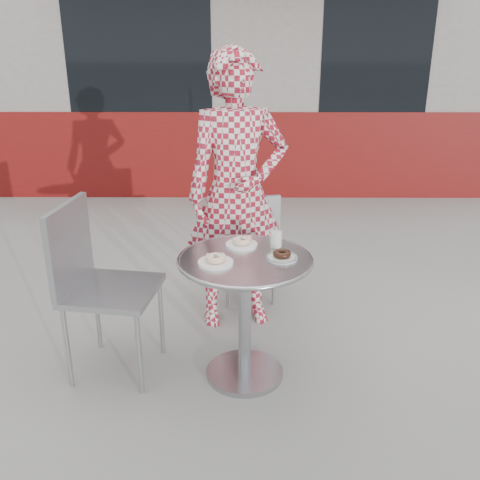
{
  "coord_description": "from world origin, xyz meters",
  "views": [
    {
      "loc": [
        -0.05,
        -2.55,
        1.81
      ],
      "look_at": [
        -0.07,
        0.09,
        0.79
      ],
      "focal_mm": 40.0,
      "sensor_mm": 36.0,
      "label": 1
    }
  ],
  "objects_px": {
    "chair_far": "(246,265)",
    "plate_checker": "(282,256)",
    "seated_person": "(237,194)",
    "plate_far": "(242,242)",
    "bistro_table": "(245,288)",
    "chair_left": "(113,322)",
    "milk_cup": "(276,238)",
    "plate_near": "(216,260)"
  },
  "relations": [
    {
      "from": "milk_cup",
      "to": "plate_checker",
      "type": "bearing_deg",
      "value": -82.57
    },
    {
      "from": "chair_far",
      "to": "chair_left",
      "type": "xyz_separation_m",
      "value": [
        -0.75,
        -0.92,
        0.05
      ]
    },
    {
      "from": "chair_left",
      "to": "plate_far",
      "type": "height_order",
      "value": "chair_left"
    },
    {
      "from": "plate_far",
      "to": "chair_far",
      "type": "bearing_deg",
      "value": 87.85
    },
    {
      "from": "plate_near",
      "to": "milk_cup",
      "type": "relative_size",
      "value": 1.71
    },
    {
      "from": "bistro_table",
      "to": "seated_person",
      "type": "bearing_deg",
      "value": 94.19
    },
    {
      "from": "seated_person",
      "to": "plate_far",
      "type": "xyz_separation_m",
      "value": [
        0.03,
        -0.49,
        -0.14
      ]
    },
    {
      "from": "chair_far",
      "to": "milk_cup",
      "type": "bearing_deg",
      "value": 89.74
    },
    {
      "from": "chair_far",
      "to": "plate_checker",
      "type": "bearing_deg",
      "value": 89.2
    },
    {
      "from": "seated_person",
      "to": "milk_cup",
      "type": "distance_m",
      "value": 0.56
    },
    {
      "from": "chair_left",
      "to": "plate_far",
      "type": "bearing_deg",
      "value": -72.73
    },
    {
      "from": "bistro_table",
      "to": "chair_left",
      "type": "bearing_deg",
      "value": 175.07
    },
    {
      "from": "chair_far",
      "to": "plate_near",
      "type": "distance_m",
      "value": 1.17
    },
    {
      "from": "seated_person",
      "to": "milk_cup",
      "type": "height_order",
      "value": "seated_person"
    },
    {
      "from": "chair_left",
      "to": "plate_far",
      "type": "distance_m",
      "value": 0.85
    },
    {
      "from": "plate_near",
      "to": "milk_cup",
      "type": "height_order",
      "value": "milk_cup"
    },
    {
      "from": "plate_near",
      "to": "plate_checker",
      "type": "distance_m",
      "value": 0.35
    },
    {
      "from": "chair_far",
      "to": "plate_checker",
      "type": "distance_m",
      "value": 1.11
    },
    {
      "from": "plate_far",
      "to": "plate_near",
      "type": "bearing_deg",
      "value": -117.97
    },
    {
      "from": "plate_checker",
      "to": "chair_far",
      "type": "bearing_deg",
      "value": 100.2
    },
    {
      "from": "chair_far",
      "to": "seated_person",
      "type": "relative_size",
      "value": 0.46
    },
    {
      "from": "plate_far",
      "to": "plate_checker",
      "type": "height_order",
      "value": "plate_far"
    },
    {
      "from": "chair_left",
      "to": "plate_near",
      "type": "height_order",
      "value": "chair_left"
    },
    {
      "from": "chair_left",
      "to": "milk_cup",
      "type": "xyz_separation_m",
      "value": [
        0.91,
        0.09,
        0.47
      ]
    },
    {
      "from": "chair_far",
      "to": "milk_cup",
      "type": "height_order",
      "value": "milk_cup"
    },
    {
      "from": "plate_far",
      "to": "seated_person",
      "type": "bearing_deg",
      "value": 93.77
    },
    {
      "from": "chair_far",
      "to": "plate_far",
      "type": "height_order",
      "value": "chair_far"
    },
    {
      "from": "chair_far",
      "to": "plate_checker",
      "type": "xyz_separation_m",
      "value": [
        0.18,
        -0.99,
        0.49
      ]
    },
    {
      "from": "chair_left",
      "to": "milk_cup",
      "type": "height_order",
      "value": "chair_left"
    },
    {
      "from": "chair_left",
      "to": "plate_checker",
      "type": "height_order",
      "value": "chair_left"
    },
    {
      "from": "plate_near",
      "to": "milk_cup",
      "type": "xyz_separation_m",
      "value": [
        0.32,
        0.23,
        0.03
      ]
    },
    {
      "from": "seated_person",
      "to": "chair_far",
      "type": "bearing_deg",
      "value": 67.0
    },
    {
      "from": "bistro_table",
      "to": "plate_near",
      "type": "xyz_separation_m",
      "value": [
        -0.15,
        -0.08,
        0.19
      ]
    },
    {
      "from": "chair_far",
      "to": "chair_left",
      "type": "relative_size",
      "value": 0.83
    },
    {
      "from": "seated_person",
      "to": "bistro_table",
      "type": "bearing_deg",
      "value": -97.61
    },
    {
      "from": "seated_person",
      "to": "plate_checker",
      "type": "height_order",
      "value": "seated_person"
    },
    {
      "from": "bistro_table",
      "to": "milk_cup",
      "type": "height_order",
      "value": "milk_cup"
    },
    {
      "from": "chair_left",
      "to": "seated_person",
      "type": "height_order",
      "value": "seated_person"
    },
    {
      "from": "bistro_table",
      "to": "chair_far",
      "type": "relative_size",
      "value": 0.89
    },
    {
      "from": "chair_left",
      "to": "milk_cup",
      "type": "relative_size",
      "value": 9.35
    },
    {
      "from": "chair_far",
      "to": "plate_far",
      "type": "xyz_separation_m",
      "value": [
        -0.03,
        -0.8,
        0.49
      ]
    },
    {
      "from": "seated_person",
      "to": "plate_far",
      "type": "relative_size",
      "value": 10.03
    }
  ]
}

